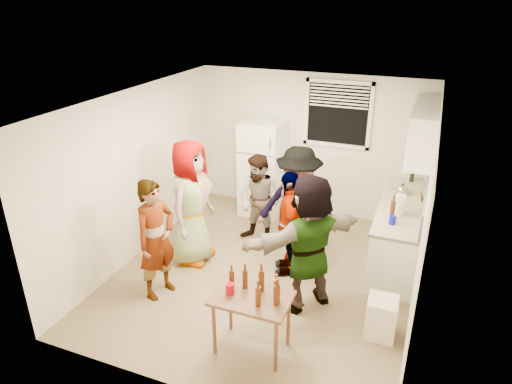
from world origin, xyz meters
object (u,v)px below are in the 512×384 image
at_px(refrigerator, 262,168).
at_px(guest_grey, 195,258).
at_px(trash_bin, 381,317).
at_px(guest_stripe, 162,292).
at_px(blue_cup, 392,224).
at_px(beer_bottle_table, 261,290).
at_px(guest_black, 288,270).
at_px(guest_back_left, 259,242).
at_px(guest_orange, 306,303).
at_px(guest_back_right, 296,259).
at_px(serving_table, 252,348).
at_px(beer_bottle_counter, 391,219).
at_px(wine_bottle, 411,181).
at_px(kettle, 401,194).
at_px(red_cup, 230,294).

distance_m(refrigerator, guest_grey, 2.11).
distance_m(trash_bin, guest_stripe, 2.86).
bearing_deg(blue_cup, beer_bottle_table, -123.85).
xyz_separation_m(blue_cup, guest_black, (-1.34, -0.24, -0.90)).
relative_size(trash_bin, guest_back_left, 0.34).
xyz_separation_m(guest_stripe, guest_orange, (1.87, 0.49, 0.00)).
height_order(guest_back_left, guest_back_right, guest_back_right).
xyz_separation_m(guest_back_left, guest_back_right, (0.69, -0.27, 0.00)).
bearing_deg(trash_bin, guest_back_left, 144.37).
bearing_deg(guest_grey, serving_table, -133.67).
bearing_deg(guest_stripe, guest_black, -36.71).
xyz_separation_m(refrigerator, beer_bottle_counter, (2.35, -1.28, 0.05)).
bearing_deg(beer_bottle_counter, wine_bottle, 84.15).
distance_m(beer_bottle_counter, guest_grey, 2.94).
bearing_deg(guest_grey, guest_back_left, -42.04).
bearing_deg(guest_black, guest_grey, -99.89).
relative_size(kettle, guest_grey, 0.12).
bearing_deg(guest_back_left, guest_stripe, -101.13).
bearing_deg(guest_black, wine_bottle, 123.11).
relative_size(trash_bin, guest_back_right, 0.28).
distance_m(red_cup, guest_orange, 1.40).
bearing_deg(guest_back_right, wine_bottle, 39.38).
bearing_deg(beer_bottle_counter, guest_grey, -167.23).
xyz_separation_m(serving_table, guest_back_right, (-0.09, 2.00, 0.00)).
bearing_deg(guest_back_right, beer_bottle_table, -92.54).
bearing_deg(guest_stripe, kettle, -34.32).
relative_size(red_cup, guest_grey, 0.07).
height_order(red_cup, guest_black, red_cup).
xyz_separation_m(wine_bottle, blue_cup, (-0.13, -1.62, 0.00)).
xyz_separation_m(beer_bottle_counter, guest_orange, (-0.86, -1.03, -0.90)).
bearing_deg(refrigerator, red_cup, -75.00).
bearing_deg(blue_cup, guest_black, -169.69).
height_order(refrigerator, blue_cup, refrigerator).
bearing_deg(kettle, refrigerator, 154.76).
bearing_deg(beer_bottle_counter, guest_orange, -129.95).
height_order(wine_bottle, guest_grey, wine_bottle).
height_order(wine_bottle, beer_bottle_counter, wine_bottle).
height_order(beer_bottle_counter, serving_table, beer_bottle_counter).
bearing_deg(guest_grey, guest_orange, -102.73).
bearing_deg(kettle, guest_back_right, -160.89).
xyz_separation_m(kettle, guest_orange, (-0.91, -1.91, -0.90)).
bearing_deg(guest_grey, guest_stripe, 179.18).
xyz_separation_m(trash_bin, guest_back_left, (-2.10, 1.50, -0.25)).
height_order(refrigerator, serving_table, refrigerator).
distance_m(wine_bottle, blue_cup, 1.62).
bearing_deg(red_cup, serving_table, 8.12).
height_order(refrigerator, beer_bottle_counter, refrigerator).
bearing_deg(blue_cup, kettle, 88.58).
bearing_deg(guest_stripe, red_cup, -98.73).
xyz_separation_m(trash_bin, guest_black, (-1.42, 0.89, -0.25)).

